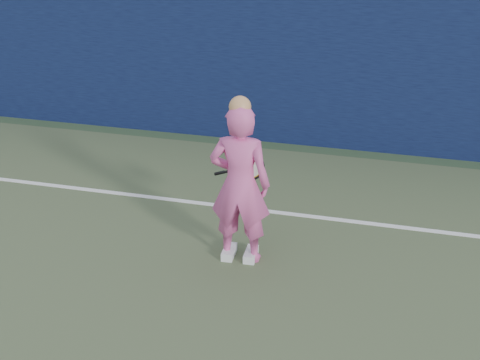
# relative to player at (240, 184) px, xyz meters

# --- Properties ---
(backstop_wall) EXTENTS (24.00, 0.40, 2.50)m
(backstop_wall) POSITION_rel_player_xyz_m (-1.98, 3.62, 0.37)
(backstop_wall) COLOR black
(backstop_wall) RESTS_ON ground
(player) EXTENTS (0.65, 0.45, 1.82)m
(player) POSITION_rel_player_xyz_m (0.00, 0.00, 0.00)
(player) COLOR #E1579F
(player) RESTS_ON ground
(racket) EXTENTS (0.57, 0.16, 0.30)m
(racket) POSITION_rel_player_xyz_m (-0.02, 0.45, -0.01)
(racket) COLOR black
(racket) RESTS_ON ground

